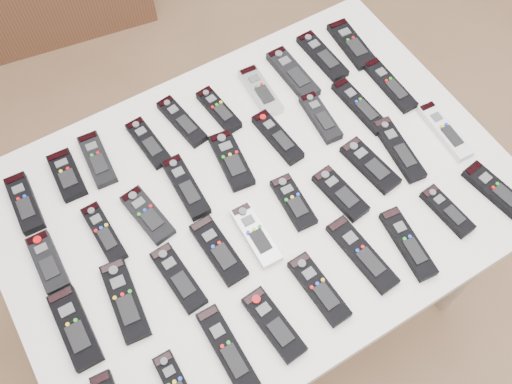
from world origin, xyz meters
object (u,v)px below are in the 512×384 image
remote_26 (370,165)px  remote_33 (319,289)px  remote_16 (320,117)px  remote_24 (293,202)px  remote_18 (390,85)px  remote_22 (218,250)px  remote_20 (125,300)px  remote_25 (340,194)px  remote_32 (274,325)px  remote_5 (219,110)px  remote_8 (322,56)px  remote_19 (75,328)px  remote_4 (182,121)px  remote_9 (351,44)px  remote_0 (25,203)px  remote_23 (256,235)px  remote_12 (148,215)px  remote_14 (231,160)px  remote_7 (293,74)px  remote_2 (97,159)px  remote_27 (399,149)px  table (256,207)px  remote_6 (260,91)px  remote_28 (445,131)px  remote_34 (362,254)px  remote_11 (104,233)px  remote_31 (228,350)px  remote_3 (148,143)px  remote_35 (408,244)px  remote_1 (67,175)px  remote_17 (360,106)px  remote_10 (48,262)px

remote_26 → remote_33: 0.36m
remote_16 → remote_24: remote_16 is taller
remote_18 → remote_22: 0.67m
remote_20 → remote_25: bearing=3.5°
remote_32 → remote_5: bearing=67.6°
remote_8 → remote_19: 0.98m
remote_4 → remote_9: 0.55m
remote_0 → remote_23: (0.44, -0.36, -0.00)m
remote_9 → remote_12: 0.77m
remote_20 → remote_19: bearing=-173.3°
remote_9 → remote_14: bearing=-157.5°
remote_24 → remote_32: 0.31m
remote_0 → remote_7: bearing=3.2°
remote_2 → remote_8: same height
remote_12 → remote_27: bearing=-22.8°
table → remote_6: remote_6 is taller
remote_28 → remote_34: (-0.39, -0.17, 0.00)m
remote_11 → remote_8: bearing=12.2°
remote_0 → remote_8: 0.89m
remote_7 → remote_22: 0.56m
remote_31 → remote_5: bearing=62.8°
remote_9 → remote_22: remote_22 is taller
remote_3 → remote_35: size_ratio=0.86×
remote_25 → remote_26: (0.11, 0.03, -0.00)m
remote_35 → remote_9: bearing=72.9°
remote_7 → remote_20: size_ratio=0.98×
remote_18 → remote_19: remote_19 is taller
remote_1 → remote_28: (0.90, -0.39, -0.00)m
remote_2 → remote_35: bearing=-43.6°
remote_17 → remote_27: 0.16m
remote_3 → remote_4: size_ratio=0.93×
remote_5 → remote_1: bearing=171.7°
remote_6 → remote_26: bearing=-68.0°
remote_17 → remote_32: (-0.52, -0.39, 0.00)m
remote_0 → remote_33: 0.74m
remote_12 → remote_26: same height
remote_34 → remote_26: bearing=44.6°
remote_3 → remote_6: size_ratio=0.94×
remote_2 → remote_32: size_ratio=0.94×
remote_8 → remote_10: size_ratio=1.21×
remote_28 → remote_0: bearing=164.1°
remote_16 → remote_26: 0.19m
remote_22 → remote_6: bearing=44.4°
remote_32 → remote_8: bearing=43.2°
remote_25 → remote_4: bearing=113.7°
remote_18 → remote_25: (-0.31, -0.21, 0.00)m
remote_10 → remote_6: bearing=15.7°
remote_25 → remote_27: size_ratio=0.78×
remote_19 → remote_25: remote_19 is taller
remote_5 → remote_35: same height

